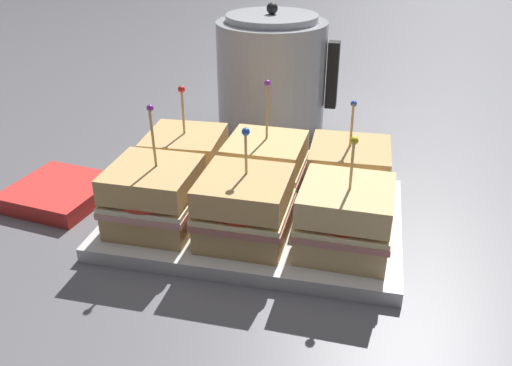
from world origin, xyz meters
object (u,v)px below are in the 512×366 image
(serving_platter, at_px, (256,217))
(sandwich_front_left, at_px, (154,197))
(sandwich_front_center, at_px, (243,208))
(sandwich_back_left, at_px, (186,159))
(sandwich_back_center, at_px, (265,166))
(sandwich_front_right, at_px, (345,218))
(kettle_steel, at_px, (272,74))
(sandwich_back_right, at_px, (348,174))
(napkin_stack, at_px, (60,192))

(serving_platter, relative_size, sandwich_front_left, 2.35)
(sandwich_front_center, bearing_deg, sandwich_back_left, 133.59)
(sandwich_back_center, bearing_deg, sandwich_front_right, -44.95)
(sandwich_back_left, bearing_deg, sandwich_back_center, 1.26)
(sandwich_front_right, height_order, kettle_steel, kettle_steel)
(sandwich_front_left, distance_m, kettle_steel, 0.42)
(serving_platter, bearing_deg, kettle_steel, 97.93)
(sandwich_front_center, relative_size, sandwich_front_right, 0.96)
(sandwich_front_left, height_order, sandwich_back_left, sandwich_front_left)
(serving_platter, xyz_separation_m, sandwich_front_right, (0.12, -0.06, 0.05))
(sandwich_front_left, bearing_deg, sandwich_back_left, 89.94)
(sandwich_back_left, distance_m, sandwich_back_right, 0.23)
(sandwich_back_center, distance_m, kettle_steel, 0.30)
(sandwich_front_center, relative_size, sandwich_back_center, 0.88)
(sandwich_front_right, bearing_deg, kettle_steel, 112.37)
(sandwich_back_right, xyz_separation_m, napkin_stack, (-0.41, -0.05, -0.05))
(napkin_stack, bearing_deg, sandwich_front_right, -8.42)
(sandwich_back_center, distance_m, sandwich_back_right, 0.12)
(serving_platter, height_order, sandwich_back_left, sandwich_back_left)
(serving_platter, bearing_deg, sandwich_front_right, -26.74)
(serving_platter, relative_size, sandwich_front_center, 2.70)
(sandwich_front_left, bearing_deg, serving_platter, 27.36)
(kettle_steel, bearing_deg, sandwich_back_right, -60.81)
(napkin_stack, bearing_deg, sandwich_back_right, 7.67)
(sandwich_front_left, xyz_separation_m, sandwich_back_left, (0.00, 0.12, -0.00))
(sandwich_back_left, relative_size, sandwich_back_center, 0.92)
(sandwich_back_left, distance_m, sandwich_back_center, 0.12)
(napkin_stack, bearing_deg, kettle_steel, 55.11)
(napkin_stack, bearing_deg, serving_platter, -0.10)
(serving_platter, bearing_deg, sandwich_back_left, 153.60)
(sandwich_back_center, xyz_separation_m, sandwich_back_right, (0.12, -0.01, 0.00))
(serving_platter, relative_size, sandwich_back_right, 2.62)
(sandwich_back_center, bearing_deg, napkin_stack, -168.33)
(serving_platter, bearing_deg, sandwich_back_right, 25.62)
(serving_platter, bearing_deg, sandwich_front_center, -91.50)
(sandwich_front_left, distance_m, sandwich_back_left, 0.12)
(sandwich_front_right, height_order, sandwich_back_center, sandwich_back_center)
(sandwich_back_left, bearing_deg, sandwich_front_left, -90.06)
(sandwich_front_left, distance_m, sandwich_back_right, 0.26)
(sandwich_front_center, bearing_deg, sandwich_front_right, 1.20)
(sandwich_front_left, height_order, sandwich_front_center, sandwich_front_left)
(sandwich_front_right, distance_m, kettle_steel, 0.44)
(serving_platter, height_order, napkin_stack, napkin_stack)
(serving_platter, xyz_separation_m, sandwich_front_center, (-0.00, -0.06, 0.05))
(sandwich_front_right, bearing_deg, sandwich_back_right, 92.19)
(sandwich_back_center, bearing_deg, serving_platter, -88.81)
(sandwich_front_left, relative_size, sandwich_back_left, 1.10)
(serving_platter, distance_m, napkin_stack, 0.29)
(sandwich_front_right, height_order, sandwich_back_right, sandwich_front_right)
(sandwich_front_left, relative_size, kettle_steel, 0.70)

